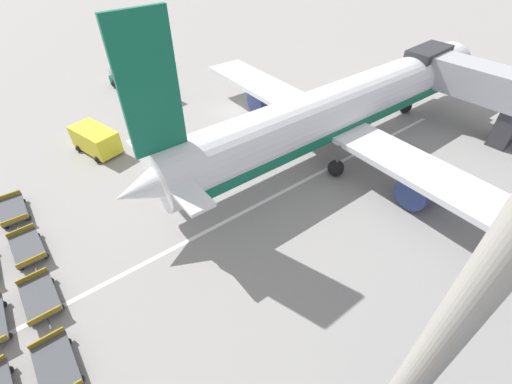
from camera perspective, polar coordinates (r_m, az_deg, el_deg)
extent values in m
plane|color=gray|center=(37.31, -2.89, 13.35)|extent=(500.00, 500.00, 0.00)
cube|color=#2D2D33|center=(39.58, 26.33, 18.44)|extent=(2.55, 5.10, 3.29)
cube|color=#38383D|center=(38.37, 36.44, 8.77)|extent=(1.69, 3.06, 3.29)
cylinder|color=white|center=(30.57, 14.16, 13.63)|extent=(7.52, 33.95, 4.27)
sphere|color=white|center=(44.22, 29.50, 18.24)|extent=(4.05, 4.05, 4.05)
cone|color=white|center=(21.96, -16.25, 1.48)|extent=(4.53, 5.49, 4.05)
cube|color=#146B4C|center=(19.21, -17.36, 16.18)|extent=(0.59, 3.21, 7.50)
cube|color=white|center=(21.77, -14.72, 3.59)|extent=(9.23, 2.44, 0.24)
cube|color=white|center=(30.07, 12.13, 11.40)|extent=(32.79, 7.05, 0.44)
cylinder|color=navy|center=(27.25, 25.99, 0.80)|extent=(2.76, 3.46, 2.46)
cylinder|color=navy|center=(36.66, 1.76, 15.31)|extent=(2.76, 3.46, 2.46)
cube|color=#146B4C|center=(30.91, 13.93, 12.40)|extent=(7.28, 30.60, 0.77)
cylinder|color=#56565B|center=(39.50, 24.02, 14.26)|extent=(0.24, 0.24, 2.05)
sphere|color=black|center=(39.91, 23.62, 12.96)|extent=(1.31, 1.31, 1.31)
cylinder|color=#56565B|center=(27.68, 13.48, 5.63)|extent=(0.24, 0.24, 2.05)
sphere|color=black|center=(28.27, 13.16, 3.93)|extent=(1.31, 1.31, 1.31)
cylinder|color=#56565B|center=(31.14, 5.16, 10.85)|extent=(0.24, 0.24, 2.05)
sphere|color=black|center=(31.66, 5.05, 9.24)|extent=(1.31, 1.31, 1.31)
cube|color=#2D8C5B|center=(40.67, -16.81, 16.67)|extent=(2.30, 2.78, 2.47)
cube|color=#236B4C|center=(44.89, -20.08, 16.71)|extent=(5.48, 3.07, 1.14)
cylinder|color=silver|center=(44.47, -20.43, 18.06)|extent=(5.20, 2.90, 2.45)
sphere|color=#333338|center=(44.07, -20.82, 19.51)|extent=(0.44, 0.44, 0.44)
sphere|color=black|center=(40.80, -18.16, 14.61)|extent=(0.90, 0.90, 0.90)
sphere|color=black|center=(41.94, -15.31, 15.89)|extent=(0.90, 0.90, 0.90)
sphere|color=black|center=(45.72, -22.43, 16.37)|extent=(0.90, 0.90, 0.90)
sphere|color=black|center=(46.75, -19.79, 17.54)|extent=(0.90, 0.90, 0.90)
cube|color=yellow|center=(33.10, -25.18, 7.95)|extent=(4.68, 2.91, 1.91)
cube|color=#1E232D|center=(34.68, -27.24, 9.40)|extent=(0.41, 1.82, 0.67)
sphere|color=black|center=(35.05, -24.65, 8.14)|extent=(0.60, 0.60, 0.60)
sphere|color=black|center=(34.34, -27.39, 6.52)|extent=(0.60, 0.60, 0.60)
sphere|color=black|center=(32.84, -21.97, 6.75)|extent=(0.60, 0.60, 0.60)
sphere|color=black|center=(32.08, -24.84, 5.00)|extent=(0.60, 0.60, 0.60)
sphere|color=black|center=(22.66, -35.92, -18.91)|extent=(0.36, 0.36, 0.36)
sphere|color=black|center=(24.10, -36.51, -14.85)|extent=(0.36, 0.36, 0.36)
sphere|color=black|center=(21.58, -35.84, -22.96)|extent=(0.36, 0.36, 0.36)
cube|color=#424449|center=(29.42, -35.53, -2.40)|extent=(3.32, 1.99, 0.10)
cube|color=olive|center=(28.06, -35.30, -3.84)|extent=(0.27, 1.64, 0.32)
cube|color=olive|center=(30.58, -36.04, -0.50)|extent=(0.27, 1.64, 0.32)
cube|color=#333338|center=(27.94, -34.94, -4.79)|extent=(0.70, 0.14, 0.06)
sphere|color=black|center=(28.84, -36.25, -4.69)|extent=(0.36, 0.36, 0.36)
sphere|color=black|center=(28.67, -33.69, -3.65)|extent=(0.36, 0.36, 0.36)
sphere|color=black|center=(30.63, -36.72, -2.25)|extent=(0.36, 0.36, 0.36)
sphere|color=black|center=(30.47, -34.32, -1.25)|extent=(0.36, 0.36, 0.36)
cube|color=#424449|center=(25.94, -33.87, -7.62)|extent=(3.26, 1.86, 0.10)
cube|color=olive|center=(24.65, -33.36, -9.48)|extent=(0.20, 1.64, 0.32)
cube|color=olive|center=(27.01, -34.65, -5.31)|extent=(0.20, 1.64, 0.32)
cube|color=#333338|center=(24.58, -32.90, -10.57)|extent=(0.70, 0.11, 0.06)
sphere|color=black|center=(25.43, -34.54, -10.34)|extent=(0.36, 0.36, 0.36)
sphere|color=black|center=(25.30, -31.62, -9.09)|extent=(0.36, 0.36, 0.36)
sphere|color=black|center=(27.10, -35.38, -7.30)|extent=(0.36, 0.36, 0.36)
sphere|color=black|center=(26.97, -32.67, -6.12)|extent=(0.36, 0.36, 0.36)
cube|color=#424449|center=(22.84, -32.39, -14.54)|extent=(3.28, 1.90, 0.10)
cube|color=olive|center=(21.67, -31.74, -17.08)|extent=(0.22, 1.64, 0.32)
cube|color=olive|center=(23.77, -33.32, -11.63)|extent=(0.22, 1.64, 0.32)
cube|color=#333338|center=(21.67, -31.20, -18.33)|extent=(0.70, 0.12, 0.06)
sphere|color=black|center=(22.49, -33.16, -17.77)|extent=(0.36, 0.36, 0.36)
sphere|color=black|center=(22.31, -29.74, -16.41)|extent=(0.36, 0.36, 0.36)
sphere|color=black|center=(23.96, -34.18, -13.84)|extent=(0.36, 0.36, 0.36)
sphere|color=black|center=(23.79, -31.04, -12.56)|extent=(0.36, 0.36, 0.36)
cube|color=#424449|center=(20.15, -30.40, -23.72)|extent=(3.30, 1.94, 0.10)
cube|color=olive|center=(20.87, -31.57, -20.03)|extent=(0.24, 1.64, 0.32)
sphere|color=black|center=(19.77, -27.18, -26.05)|extent=(0.36, 0.36, 0.36)
sphere|color=black|center=(21.19, -32.61, -22.43)|extent=(0.36, 0.36, 0.36)
sphere|color=black|center=(20.97, -28.86, -21.07)|extent=(0.36, 0.36, 0.36)
cube|color=white|center=(26.26, 4.34, -0.03)|extent=(4.00, 37.98, 0.01)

